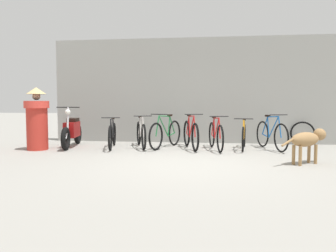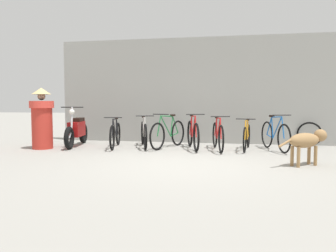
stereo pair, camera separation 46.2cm
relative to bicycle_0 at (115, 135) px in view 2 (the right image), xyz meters
The scene contains 13 objects.
ground_plane 2.89m from the bicycle_0, 44.02° to the right, with size 60.00×60.00×0.00m, color gray.
shop_wall_back 2.83m from the bicycle_0, 36.02° to the left, with size 8.48×0.20×3.09m.
bicycle_0 is the anchor object (origin of this frame).
bicycle_1 0.76m from the bicycle_0, 17.44° to the left, with size 0.65×1.66×0.86m.
bicycle_2 1.40m from the bicycle_0, ahead, with size 0.67×1.68×0.91m.
bicycle_3 2.05m from the bicycle_0, ahead, with size 0.57×1.68×0.91m.
bicycle_4 2.68m from the bicycle_0, ahead, with size 0.47×1.68×0.87m.
bicycle_5 3.40m from the bicycle_0, ahead, with size 0.46×1.59×0.80m.
bicycle_6 4.09m from the bicycle_0, ahead, with size 0.58×1.64×0.90m.
motorcycle 1.14m from the bicycle_0, behind, with size 0.58×1.89×1.08m.
stray_dog 4.73m from the bicycle_0, 21.24° to the right, with size 1.03×0.78×0.68m.
person_in_robes 1.91m from the bicycle_0, 162.70° to the right, with size 0.61×0.61×1.57m.
spare_tire_left 5.27m from the bicycle_0, 13.75° to the left, with size 0.64×0.26×0.66m.
Camera 2 is at (0.89, -6.21, 1.18)m, focal length 35.00 mm.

